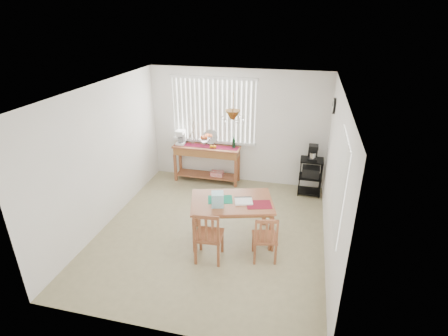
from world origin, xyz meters
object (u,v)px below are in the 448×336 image
(wire_cart, at_px, (311,173))
(dining_table, at_px, (232,205))
(cart_items, at_px, (313,153))
(chair_left, at_px, (208,236))
(chair_right, at_px, (265,238))
(sideboard, at_px, (207,155))

(wire_cart, bearing_deg, dining_table, -123.35)
(cart_items, relative_size, dining_table, 0.21)
(chair_left, relative_size, chair_right, 1.12)
(chair_right, bearing_deg, chair_left, -165.67)
(chair_left, bearing_deg, dining_table, 71.92)
(sideboard, xyz_separation_m, chair_right, (1.69, -2.56, -0.24))
(chair_left, height_order, chair_right, chair_left)
(cart_items, xyz_separation_m, chair_left, (-1.54, -2.69, -0.52))
(dining_table, bearing_deg, cart_items, 56.77)
(wire_cart, bearing_deg, sideboard, 177.63)
(sideboard, bearing_deg, wire_cart, -2.37)
(sideboard, distance_m, chair_right, 3.07)
(chair_left, bearing_deg, chair_right, 14.33)
(wire_cart, height_order, chair_left, chair_left)
(wire_cart, distance_m, chair_left, 3.09)
(dining_table, xyz_separation_m, chair_right, (0.64, -0.47, -0.25))
(sideboard, height_order, chair_left, chair_left)
(sideboard, xyz_separation_m, cart_items, (2.35, -0.09, 0.32))
(wire_cart, height_order, dining_table, wire_cart)
(cart_items, bearing_deg, dining_table, -123.23)
(cart_items, height_order, chair_left, cart_items)
(cart_items, bearing_deg, sideboard, 177.84)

